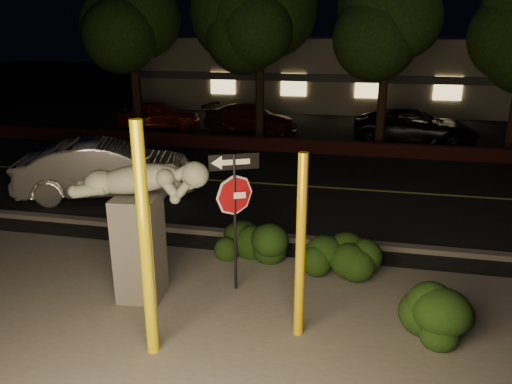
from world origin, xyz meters
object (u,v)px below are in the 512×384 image
(yellow_pole_right, at_px, (301,249))
(parked_car_dark, at_px, (415,127))
(yellow_pole_left, at_px, (145,245))
(silver_sedan, at_px, (106,169))
(parked_car_darkred, at_px, (251,118))
(sculpture, at_px, (139,215))
(signpost, at_px, (235,196))
(parked_car_red, at_px, (159,115))

(yellow_pole_right, distance_m, parked_car_dark, 14.85)
(yellow_pole_left, height_order, silver_sedan, yellow_pole_left)
(parked_car_darkred, distance_m, parked_car_dark, 7.23)
(silver_sedan, bearing_deg, parked_car_darkred, -34.01)
(yellow_pole_right, distance_m, sculpture, 2.92)
(yellow_pole_right, height_order, parked_car_dark, yellow_pole_right)
(signpost, relative_size, silver_sedan, 0.54)
(signpost, height_order, silver_sedan, signpost)
(signpost, height_order, parked_car_red, signpost)
(parked_car_darkred, bearing_deg, parked_car_red, 99.49)
(parked_car_red, height_order, parked_car_darkred, parked_car_red)
(yellow_pole_right, relative_size, silver_sedan, 0.61)
(parked_car_red, relative_size, parked_car_dark, 0.77)
(yellow_pole_left, height_order, signpost, yellow_pole_left)
(signpost, bearing_deg, parked_car_dark, 47.30)
(silver_sedan, bearing_deg, parked_car_dark, -68.38)
(yellow_pole_left, distance_m, parked_car_red, 17.51)
(signpost, relative_size, parked_car_red, 0.68)
(sculpture, distance_m, parked_car_darkred, 14.96)
(signpost, xyz_separation_m, parked_car_darkred, (-2.91, 14.27, -1.23))
(parked_car_dark, bearing_deg, yellow_pole_right, 172.49)
(yellow_pole_right, bearing_deg, silver_sedan, 137.82)
(parked_car_darkred, bearing_deg, signpost, -161.17)
(yellow_pole_left, relative_size, parked_car_dark, 0.71)
(yellow_pole_left, relative_size, signpost, 1.36)
(signpost, relative_size, parked_car_darkred, 0.61)
(parked_car_dark, bearing_deg, signpost, 166.23)
(parked_car_red, bearing_deg, silver_sedan, 179.04)
(sculpture, relative_size, parked_car_red, 0.67)
(yellow_pole_right, xyz_separation_m, sculpture, (-2.86, 0.58, 0.09))
(yellow_pole_right, relative_size, parked_car_darkred, 0.70)
(sculpture, bearing_deg, parked_car_dark, 62.02)
(yellow_pole_right, height_order, parked_car_red, yellow_pole_right)
(parked_car_red, distance_m, parked_car_darkred, 4.45)
(silver_sedan, bearing_deg, yellow_pole_left, -169.71)
(signpost, xyz_separation_m, parked_car_red, (-7.35, 14.10, -1.20))
(yellow_pole_right, xyz_separation_m, signpost, (-1.32, 1.18, 0.36))
(yellow_pole_right, bearing_deg, parked_car_red, 119.59)
(yellow_pole_left, relative_size, silver_sedan, 0.73)
(silver_sedan, bearing_deg, signpost, -154.48)
(silver_sedan, bearing_deg, parked_car_red, -8.15)
(parked_car_darkred, bearing_deg, yellow_pole_right, -157.38)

